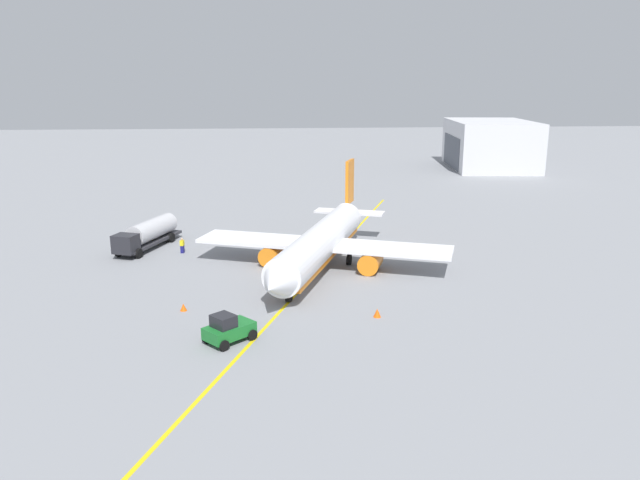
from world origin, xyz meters
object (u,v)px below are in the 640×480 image
airplane (321,243)px  safety_cone_nose (377,313)px  pushback_tug (228,329)px  safety_cone_wingtip (183,307)px  fuel_tanker (148,233)px  refueling_worker (182,246)px

airplane → safety_cone_nose: (14.17, 3.29, -2.22)m
airplane → safety_cone_nose: bearing=13.1°
pushback_tug → safety_cone_wingtip: bearing=-148.3°
airplane → fuel_tanker: bearing=-115.4°
airplane → safety_cone_nose: airplane is taller
refueling_worker → safety_cone_wingtip: refueling_worker is taller
fuel_tanker → refueling_worker: 4.91m
safety_cone_wingtip → airplane: bearing=132.2°
pushback_tug → refueling_worker: size_ratio=2.38×
airplane → safety_cone_wingtip: airplane is taller
refueling_worker → fuel_tanker: bearing=-120.2°
airplane → fuel_tanker: 21.23m
safety_cone_nose → safety_cone_wingtip: 16.09m
refueling_worker → safety_cone_nose: 27.73m
pushback_tug → safety_cone_nose: (-3.87, 11.73, -0.66)m
fuel_tanker → safety_cone_nose: 32.36m
airplane → pushback_tug: bearing=-25.1°
pushback_tug → safety_cone_wingtip: 7.86m
safety_cone_wingtip → pushback_tug: bearing=31.7°
airplane → pushback_tug: 19.98m
refueling_worker → safety_cone_wingtip: 18.24m
refueling_worker → safety_cone_wingtip: size_ratio=2.72×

